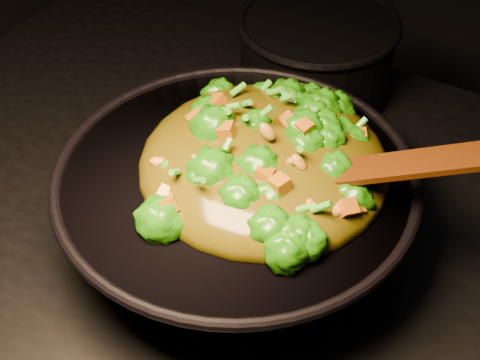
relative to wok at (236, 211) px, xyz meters
The scene contains 4 objects.
wok is the anchor object (origin of this frame).
stir_fry 0.12m from the wok, 50.85° to the left, with size 0.31×0.31×0.11m, color #227708, non-canonical shape.
spatula 0.18m from the wok, 12.49° to the left, with size 0.28×0.04×0.01m, color #330F07.
back_pot 0.36m from the wok, 98.70° to the left, with size 0.25×0.25×0.14m, color black.
Camera 1 is at (0.35, -0.61, 1.65)m, focal length 55.00 mm.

